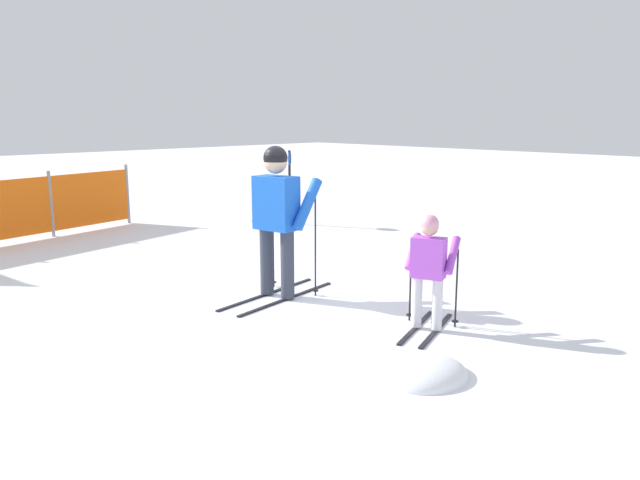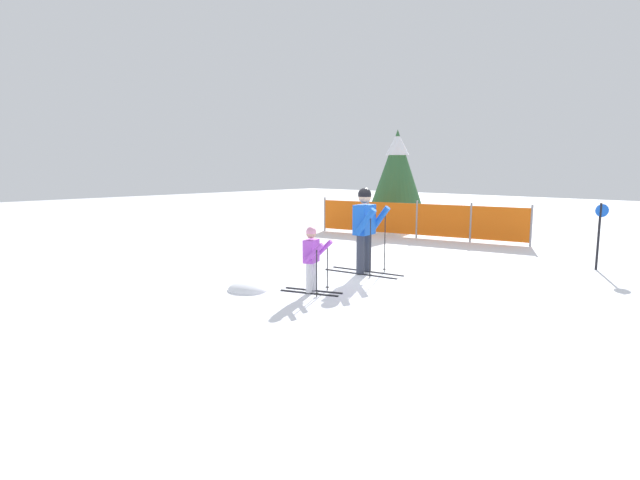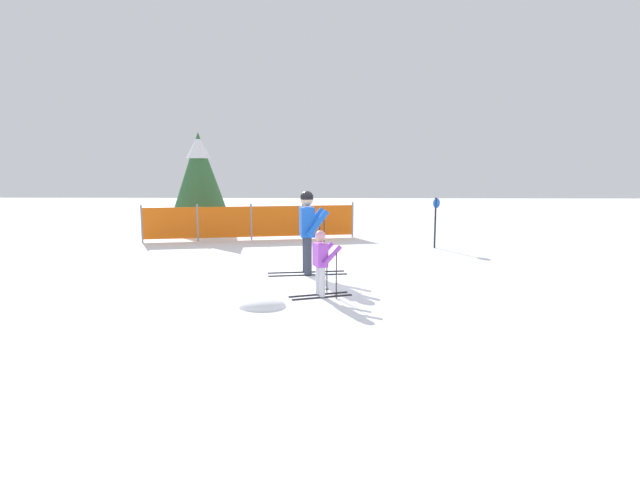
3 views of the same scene
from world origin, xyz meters
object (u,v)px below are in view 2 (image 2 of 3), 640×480
(skier_adult, at_px, (365,223))
(skier_child, at_px, (312,254))
(conifer_far, at_px, (397,167))
(safety_fence, at_px, (417,219))
(trail_marker, at_px, (600,229))

(skier_adult, relative_size, skier_child, 1.52)
(skier_adult, bearing_deg, conifer_far, 110.56)
(skier_adult, xyz_separation_m, safety_fence, (-2.06, 5.36, -0.48))
(safety_fence, xyz_separation_m, trail_marker, (5.57, -1.64, 0.31))
(skier_child, distance_m, safety_fence, 7.67)
(skier_child, height_order, trail_marker, trail_marker)
(conifer_far, bearing_deg, safety_fence, -43.33)
(skier_child, bearing_deg, safety_fence, 88.21)
(skier_child, bearing_deg, skier_adult, 79.41)
(safety_fence, bearing_deg, trail_marker, -16.40)
(skier_adult, bearing_deg, skier_child, -89.94)
(trail_marker, bearing_deg, skier_adult, -133.39)
(skier_adult, distance_m, conifer_far, 8.60)
(conifer_far, relative_size, trail_marker, 2.46)
(conifer_far, height_order, trail_marker, conifer_far)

